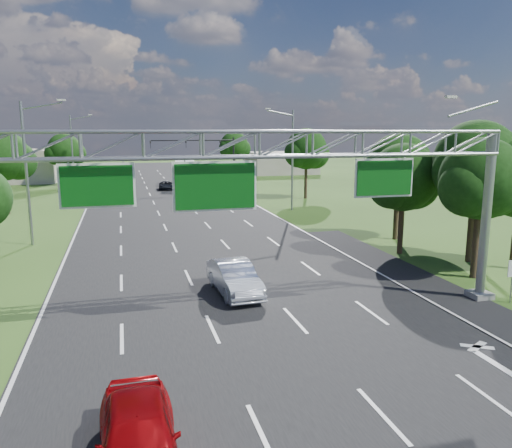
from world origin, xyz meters
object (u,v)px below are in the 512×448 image
object	(u,v)px
sign_gantry	(259,159)
red_coupe	(138,436)
traffic_signal	(210,150)
silver_sedan	(234,278)
box_truck	(186,174)

from	to	relation	value
sign_gantry	red_coupe	xyz separation A→B (m)	(-5.34, -8.42, -6.08)
traffic_signal	silver_sedan	distance (m)	49.99
silver_sedan	red_coupe	bearing A→B (deg)	-116.56
red_coupe	silver_sedan	size ratio (longest dim) A/B	0.97
traffic_signal	red_coupe	distance (m)	62.83
traffic_signal	red_coupe	size ratio (longest dim) A/B	2.55
sign_gantry	silver_sedan	world-z (taller)	sign_gantry
sign_gantry	traffic_signal	world-z (taller)	sign_gantry
traffic_signal	box_truck	size ratio (longest dim) A/B	1.25
sign_gantry	traffic_signal	distance (m)	53.51
traffic_signal	red_coupe	world-z (taller)	traffic_signal
sign_gantry	box_truck	xyz separation A→B (m)	(3.55, 53.12, -5.16)
sign_gantry	silver_sedan	distance (m)	7.15
red_coupe	sign_gantry	bearing A→B (deg)	57.08
silver_sedan	box_truck	xyz separation A→B (m)	(3.80, 49.36, 0.92)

